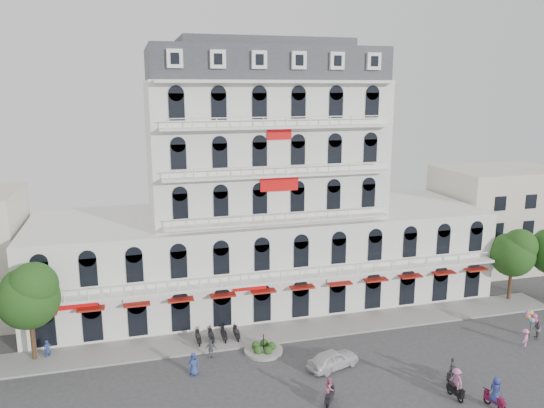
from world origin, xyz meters
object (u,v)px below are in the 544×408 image
at_px(balloon_vendor, 535,325).
at_px(rider_east, 496,392).
at_px(parked_car, 333,359).
at_px(rider_northeast, 452,370).
at_px(rider_southwest, 330,391).
at_px(rider_center, 456,382).

bearing_deg(balloon_vendor, rider_east, -142.02).
relative_size(parked_car, rider_northeast, 2.22).
height_order(rider_southwest, rider_northeast, rider_southwest).
bearing_deg(rider_southwest, parked_car, 11.49).
relative_size(parked_car, rider_east, 1.87).
xyz_separation_m(rider_center, balloon_vendor, (11.95, 6.13, 0.03)).
relative_size(rider_east, rider_center, 0.99).
relative_size(parked_car, balloon_vendor, 1.75).
xyz_separation_m(parked_car, rider_center, (6.73, -6.16, 0.50)).
bearing_deg(rider_southwest, rider_center, -64.82).
bearing_deg(rider_east, balloon_vendor, -69.68).
bearing_deg(parked_car, rider_center, -150.62).
height_order(parked_car, rider_northeast, rider_northeast).
bearing_deg(rider_northeast, rider_center, 22.00).
xyz_separation_m(rider_northeast, balloon_vendor, (10.90, 4.14, 0.35)).
bearing_deg(rider_center, rider_southwest, -105.84).
relative_size(rider_east, balloon_vendor, 0.94).
height_order(parked_car, rider_center, rider_center).
height_order(parked_car, balloon_vendor, balloon_vendor).
distance_m(parked_car, rider_center, 9.14).
bearing_deg(rider_center, rider_east, 43.53).
height_order(rider_east, balloon_vendor, balloon_vendor).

